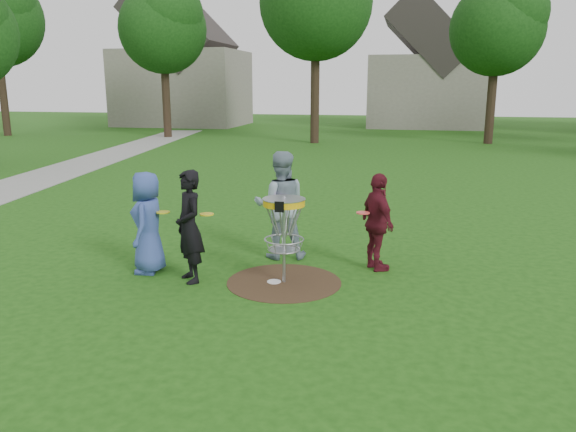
% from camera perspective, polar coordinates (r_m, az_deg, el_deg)
% --- Properties ---
extents(ground, '(100.00, 100.00, 0.00)m').
position_cam_1_polar(ground, '(8.86, -0.40, -6.74)').
color(ground, '#19470F').
rests_on(ground, ground).
extents(dirt_patch, '(1.80, 1.80, 0.01)m').
position_cam_1_polar(dirt_patch, '(8.86, -0.40, -6.72)').
color(dirt_patch, '#47331E').
rests_on(dirt_patch, ground).
extents(concrete_path, '(7.75, 39.92, 0.02)m').
position_cam_1_polar(concrete_path, '(20.20, -24.02, 3.48)').
color(concrete_path, '#9E9E99').
rests_on(concrete_path, ground).
extents(player_blue, '(0.65, 0.89, 1.67)m').
position_cam_1_polar(player_blue, '(9.40, -14.05, -0.66)').
color(player_blue, '#364C95').
rests_on(player_blue, ground).
extents(player_black, '(0.74, 0.76, 1.76)m').
position_cam_1_polar(player_black, '(8.81, -10.00, -1.07)').
color(player_black, black).
rests_on(player_black, ground).
extents(player_grey, '(1.08, 0.93, 1.91)m').
position_cam_1_polar(player_grey, '(9.88, -0.78, 1.11)').
color(player_grey, '#7F93A3').
rests_on(player_grey, ground).
extents(player_maroon, '(0.83, 1.02, 1.63)m').
position_cam_1_polar(player_maroon, '(9.35, 9.09, -0.63)').
color(player_maroon, '#591420').
rests_on(player_maroon, ground).
extents(disc_on_grass, '(0.22, 0.22, 0.02)m').
position_cam_1_polar(disc_on_grass, '(8.85, -1.43, -6.70)').
color(disc_on_grass, white).
rests_on(disc_on_grass, ground).
extents(disc_golf_basket, '(0.66, 0.67, 1.38)m').
position_cam_1_polar(disc_golf_basket, '(8.57, -0.41, -0.32)').
color(disc_golf_basket, '#9EA0A5').
rests_on(disc_golf_basket, ground).
extents(held_discs, '(3.37, 1.41, 0.19)m').
position_cam_1_polar(held_discs, '(9.08, -3.41, 0.76)').
color(held_discs, yellow).
rests_on(held_discs, ground).
extents(tree_row, '(51.20, 17.42, 9.90)m').
position_cam_1_polar(tree_row, '(29.02, 9.69, 19.32)').
color(tree_row, '#38281C').
rests_on(tree_row, ground).
extents(house_row, '(44.50, 10.65, 11.62)m').
position_cam_1_polar(house_row, '(41.33, 16.53, 14.23)').
color(house_row, gray).
rests_on(house_row, ground).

